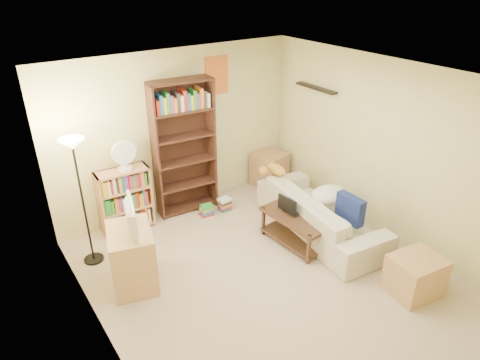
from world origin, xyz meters
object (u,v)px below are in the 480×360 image
object	(u,v)px
sofa	(320,213)
tall_bookshelf	(184,145)
mug	(324,217)
desk_fan	(124,155)
end_cabinet	(415,275)
short_bookshelf	(125,200)
floor_lamp	(76,167)
television	(127,218)
coffee_table	(297,225)
tabby_cat	(274,169)
side_table	(269,169)
tv_stand	(132,258)
laptop	(294,209)

from	to	relation	value
sofa	tall_bookshelf	distance (m)	2.26
mug	desk_fan	size ratio (longest dim) A/B	0.27
sofa	end_cabinet	distance (m)	1.59
short_bookshelf	floor_lamp	bearing A→B (deg)	-143.18
tall_bookshelf	short_bookshelf	world-z (taller)	tall_bookshelf
mug	television	xyz separation A→B (m)	(-2.43, 0.79, 0.46)
short_bookshelf	television	bearing A→B (deg)	-105.79
coffee_table	short_bookshelf	size ratio (longest dim) A/B	1.08
tabby_cat	tall_bookshelf	xyz separation A→B (m)	(-1.09, 0.83, 0.38)
mug	television	world-z (taller)	television
coffee_table	floor_lamp	world-z (taller)	floor_lamp
desk_fan	floor_lamp	distance (m)	0.87
side_table	end_cabinet	world-z (taller)	side_table
television	mug	bearing A→B (deg)	-92.18
tabby_cat	tv_stand	bearing A→B (deg)	-171.26
coffee_table	floor_lamp	xyz separation A→B (m)	(-2.50, 1.24, 1.09)
mug	floor_lamp	size ratio (longest dim) A/B	0.07
laptop	coffee_table	bearing A→B (deg)	169.20
sofa	short_bookshelf	size ratio (longest dim) A/B	2.37
tv_stand	side_table	size ratio (longest dim) A/B	1.29
tabby_cat	short_bookshelf	size ratio (longest dim) A/B	0.53
laptop	tabby_cat	bearing A→B (deg)	-7.69
tabby_cat	television	world-z (taller)	television
television	short_bookshelf	bearing A→B (deg)	-2.59
sofa	tv_stand	distance (m)	2.71
floor_lamp	television	bearing A→B (deg)	-69.38
tabby_cat	sofa	bearing A→B (deg)	-78.58
laptop	desk_fan	world-z (taller)	desk_fan
tv_stand	short_bookshelf	distance (m)	1.28
tv_stand	floor_lamp	distance (m)	1.28
tabby_cat	television	xyz separation A→B (m)	(-2.49, -0.38, 0.22)
tabby_cat	laptop	size ratio (longest dim) A/B	1.39
floor_lamp	mug	bearing A→B (deg)	-29.58
desk_fan	sofa	bearing A→B (deg)	-36.85
laptop	side_table	distance (m)	1.68
mug	television	distance (m)	2.59
laptop	television	distance (m)	2.35
laptop	end_cabinet	bearing A→B (deg)	-157.42
coffee_table	short_bookshelf	world-z (taller)	short_bookshelf
side_table	coffee_table	bearing A→B (deg)	-116.05
tabby_cat	television	bearing A→B (deg)	-171.26
laptop	end_cabinet	xyz separation A→B (m)	(0.42, -1.72, -0.22)
short_bookshelf	tv_stand	bearing A→B (deg)	-105.79
tall_bookshelf	end_cabinet	distance (m)	3.63
tabby_cat	mug	xyz separation A→B (m)	(-0.07, -1.17, -0.24)
short_bookshelf	end_cabinet	world-z (taller)	short_bookshelf
mug	tv_stand	size ratio (longest dim) A/B	0.16
television	tall_bookshelf	distance (m)	1.87
sofa	tabby_cat	world-z (taller)	tabby_cat
sofa	mug	xyz separation A→B (m)	(-0.24, -0.30, 0.17)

